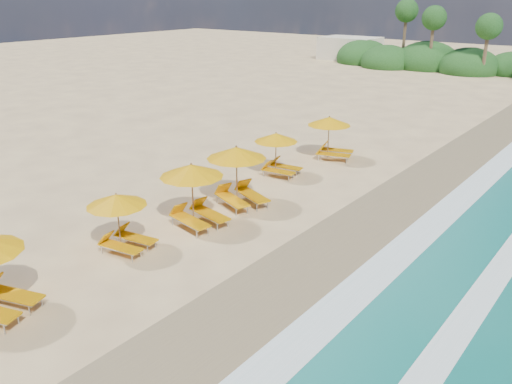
# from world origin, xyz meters

# --- Properties ---
(ground) EXTENTS (160.00, 160.00, 0.00)m
(ground) POSITION_xyz_m (0.00, 0.00, 0.00)
(ground) COLOR #DBBC80
(ground) RESTS_ON ground
(wet_sand) EXTENTS (4.00, 160.00, 0.01)m
(wet_sand) POSITION_xyz_m (4.00, 0.00, 0.01)
(wet_sand) COLOR olive
(wet_sand) RESTS_ON ground
(surf_foam) EXTENTS (4.00, 160.00, 0.01)m
(surf_foam) POSITION_xyz_m (6.70, 0.00, 0.03)
(surf_foam) COLOR white
(surf_foam) RESTS_ON ground
(station_1) EXTENTS (2.45, 2.34, 2.05)m
(station_1) POSITION_xyz_m (-2.09, -4.66, 1.15)
(station_1) COLOR olive
(station_1) RESTS_ON ground
(station_2) EXTENTS (2.90, 2.77, 2.42)m
(station_2) POSITION_xyz_m (-1.59, -1.63, 1.36)
(station_2) COLOR olive
(station_2) RESTS_ON ground
(station_3) EXTENTS (3.21, 3.16, 2.49)m
(station_3) POSITION_xyz_m (-1.61, 0.94, 1.40)
(station_3) COLOR olive
(station_3) RESTS_ON ground
(station_4) EXTENTS (2.44, 2.31, 2.10)m
(station_4) POSITION_xyz_m (-2.53, 5.02, 1.18)
(station_4) COLOR olive
(station_4) RESTS_ON ground
(station_5) EXTENTS (2.90, 2.84, 2.28)m
(station_5) POSITION_xyz_m (-1.90, 8.92, 1.28)
(station_5) COLOR olive
(station_5) RESTS_ON ground
(treeline) EXTENTS (25.80, 8.80, 9.74)m
(treeline) POSITION_xyz_m (-9.94, 45.51, 1.00)
(treeline) COLOR #163D14
(treeline) RESTS_ON ground
(beach_building) EXTENTS (7.00, 5.00, 2.80)m
(beach_building) POSITION_xyz_m (-22.00, 48.00, 1.40)
(beach_building) COLOR beige
(beach_building) RESTS_ON ground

